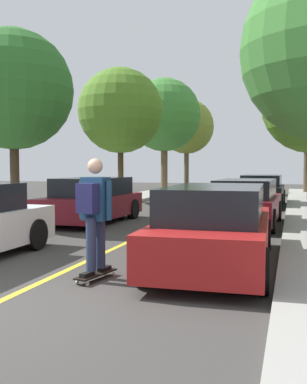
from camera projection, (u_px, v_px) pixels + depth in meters
center_line at (115, 248)px, 9.51m from camera, size 0.12×39.20×0.01m
parked_car_left_near at (92, 200)px, 13.83m from camera, size 1.96×4.21×1.37m
parked_car_right_nearest at (216, 227)px, 7.82m from camera, size 1.98×4.76×1.39m
parked_car_right_near at (246, 203)px, 13.05m from camera, size 1.90×4.17×1.34m
parked_car_right_far at (262, 191)px, 19.46m from camera, size 1.91×4.24×1.34m
street_tree_left_nearest at (13, 90)px, 13.36m from camera, size 3.54×3.54×5.61m
street_tree_left_near at (120, 111)px, 21.67m from camera, size 4.07×4.07×6.27m
street_tree_left_far at (164, 115)px, 29.05m from camera, size 4.68×4.68×7.20m
street_tree_left_farthest at (187, 127)px, 35.19m from camera, size 4.25×4.25×6.78m
skateboard at (96, 274)px, 6.86m from camera, size 0.38×0.87×0.10m
skateboarder at (94, 209)px, 6.78m from camera, size 0.59×0.71×1.74m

